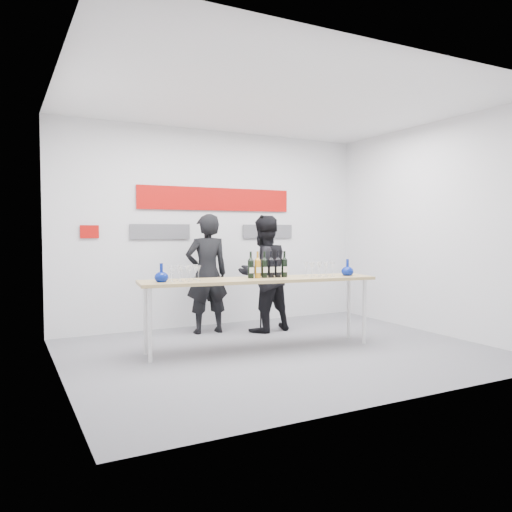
# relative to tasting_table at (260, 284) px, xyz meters

# --- Properties ---
(ground) EXTENTS (5.00, 5.00, 0.00)m
(ground) POSITION_rel_tasting_table_xyz_m (0.17, -0.23, -0.81)
(ground) COLOR slate
(ground) RESTS_ON ground
(back_wall) EXTENTS (5.00, 0.04, 3.00)m
(back_wall) POSITION_rel_tasting_table_xyz_m (0.17, 1.77, 0.69)
(back_wall) COLOR silver
(back_wall) RESTS_ON ground
(signage) EXTENTS (3.38, 0.02, 0.79)m
(signage) POSITION_rel_tasting_table_xyz_m (0.11, 1.74, 0.99)
(signage) COLOR #B00B07
(signage) RESTS_ON back_wall
(tasting_table) EXTENTS (2.99, 0.97, 0.88)m
(tasting_table) POSITION_rel_tasting_table_xyz_m (0.00, 0.00, 0.00)
(tasting_table) COLOR tan
(tasting_table) RESTS_ON ground
(wine_bottles) EXTENTS (0.53, 0.14, 0.33)m
(wine_bottles) POSITION_rel_tasting_table_xyz_m (0.13, 0.03, 0.23)
(wine_bottles) COLOR black
(wine_bottles) RESTS_ON tasting_table
(decanter_left) EXTENTS (0.16, 0.16, 0.21)m
(decanter_left) POSITION_rel_tasting_table_xyz_m (-1.20, 0.13, 0.17)
(decanter_left) COLOR navy
(decanter_left) RESTS_ON tasting_table
(decanter_right) EXTENTS (0.16, 0.16, 0.21)m
(decanter_right) POSITION_rel_tasting_table_xyz_m (1.19, -0.19, 0.17)
(decanter_right) COLOR navy
(decanter_right) RESTS_ON tasting_table
(glasses_left) EXTENTS (0.38, 0.26, 0.18)m
(glasses_left) POSITION_rel_tasting_table_xyz_m (-0.93, 0.13, 0.16)
(glasses_left) COLOR silver
(glasses_left) RESTS_ON tasting_table
(glasses_right) EXTENTS (0.38, 0.26, 0.18)m
(glasses_right) POSITION_rel_tasting_table_xyz_m (0.81, -0.11, 0.16)
(glasses_right) COLOR silver
(glasses_right) RESTS_ON tasting_table
(presenter_left) EXTENTS (0.64, 0.44, 1.70)m
(presenter_left) POSITION_rel_tasting_table_xyz_m (-0.22, 1.20, 0.04)
(presenter_left) COLOR black
(presenter_left) RESTS_ON ground
(presenter_right) EXTENTS (0.91, 0.75, 1.68)m
(presenter_right) POSITION_rel_tasting_table_xyz_m (0.55, 0.93, 0.03)
(presenter_right) COLOR black
(presenter_right) RESTS_ON ground
(mic_stand) EXTENTS (0.20, 0.20, 1.69)m
(mic_stand) POSITION_rel_tasting_table_xyz_m (0.50, 0.91, -0.30)
(mic_stand) COLOR black
(mic_stand) RESTS_ON ground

